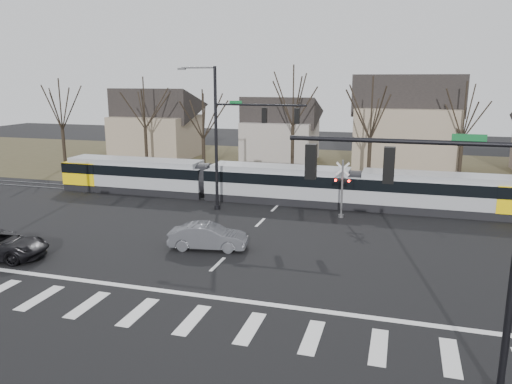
# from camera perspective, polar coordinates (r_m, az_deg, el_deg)

# --- Properties ---
(ground) EXTENTS (140.00, 140.00, 0.00)m
(ground) POSITION_cam_1_polar(r_m,az_deg,el_deg) (24.32, -6.10, -9.83)
(ground) COLOR black
(grass_verge) EXTENTS (140.00, 28.00, 0.01)m
(grass_verge) POSITION_cam_1_polar(r_m,az_deg,el_deg) (54.22, 6.90, 2.80)
(grass_verge) COLOR #38331E
(grass_verge) RESTS_ON ground
(crosswalk) EXTENTS (27.00, 2.60, 0.01)m
(crosswalk) POSITION_cam_1_polar(r_m,az_deg,el_deg) (21.02, -10.38, -13.75)
(crosswalk) COLOR silver
(crosswalk) RESTS_ON ground
(stop_line) EXTENTS (28.00, 0.35, 0.01)m
(stop_line) POSITION_cam_1_polar(r_m,az_deg,el_deg) (22.81, -7.86, -11.46)
(stop_line) COLOR silver
(stop_line) RESTS_ON ground
(lane_dashes) EXTENTS (0.18, 30.00, 0.01)m
(lane_dashes) POSITION_cam_1_polar(r_m,az_deg,el_deg) (38.85, 2.92, -1.11)
(lane_dashes) COLOR silver
(lane_dashes) RESTS_ON ground
(rail_pair) EXTENTS (90.00, 1.52, 0.06)m
(rail_pair) POSITION_cam_1_polar(r_m,az_deg,el_deg) (38.66, 2.85, -1.14)
(rail_pair) COLOR #59595E
(rail_pair) RESTS_ON ground
(tram) EXTENTS (36.98, 2.75, 2.80)m
(tram) POSITION_cam_1_polar(r_m,az_deg,el_deg) (38.59, 2.48, 1.12)
(tram) COLOR gray
(tram) RESTS_ON ground
(sedan) EXTENTS (2.97, 4.86, 1.43)m
(sedan) POSITION_cam_1_polar(r_m,az_deg,el_deg) (28.15, -5.50, -5.08)
(sedan) COLOR #4A4B51
(sedan) RESTS_ON ground
(signal_pole_near_right) EXTENTS (6.72, 0.44, 8.00)m
(signal_pole_near_right) POSITION_cam_1_polar(r_m,az_deg,el_deg) (15.32, 20.91, -3.83)
(signal_pole_near_right) COLOR black
(signal_pole_near_right) RESTS_ON ground
(signal_pole_far) EXTENTS (9.28, 0.44, 10.20)m
(signal_pole_far) POSITION_cam_1_polar(r_m,az_deg,el_deg) (35.20, -2.16, 6.87)
(signal_pole_far) COLOR black
(signal_pole_far) RESTS_ON ground
(rail_crossing_signal) EXTENTS (1.08, 0.36, 4.00)m
(rail_crossing_signal) POSITION_cam_1_polar(r_m,az_deg,el_deg) (34.50, 9.79, 0.15)
(rail_crossing_signal) COLOR #59595B
(rail_crossing_signal) RESTS_ON ground
(tree_row) EXTENTS (59.20, 7.20, 10.00)m
(tree_row) POSITION_cam_1_polar(r_m,az_deg,el_deg) (47.37, 8.23, 7.42)
(tree_row) COLOR black
(tree_row) RESTS_ON ground
(house_a) EXTENTS (9.72, 8.64, 8.60)m
(house_a) POSITION_cam_1_polar(r_m,az_deg,el_deg) (61.98, -11.38, 8.04)
(house_a) COLOR gray
(house_a) RESTS_ON ground
(house_b) EXTENTS (8.64, 7.56, 7.65)m
(house_b) POSITION_cam_1_polar(r_m,az_deg,el_deg) (58.58, 2.81, 7.53)
(house_b) COLOR gray
(house_b) RESTS_ON ground
(house_c) EXTENTS (10.80, 8.64, 10.10)m
(house_c) POSITION_cam_1_polar(r_m,az_deg,el_deg) (53.84, 16.81, 7.89)
(house_c) COLOR gray
(house_c) RESTS_ON ground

